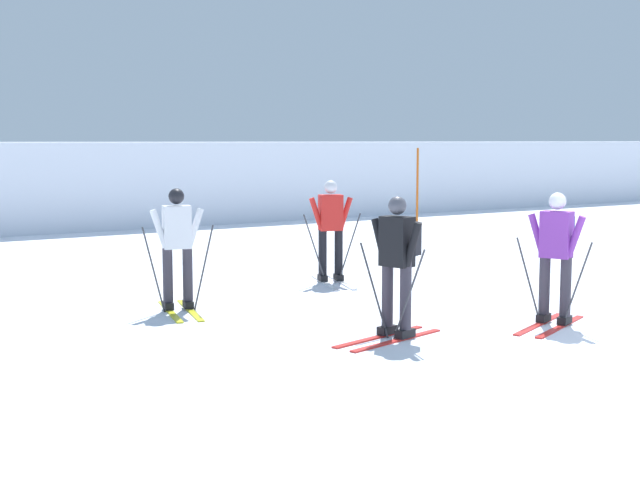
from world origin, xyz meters
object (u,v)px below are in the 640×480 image
skier_red (330,225)px  skier_black (398,259)px  skier_purple (557,251)px  skier_white (177,245)px  trail_marker_pole (417,198)px

skier_red → skier_black: 4.30m
skier_purple → skier_red: 4.50m
skier_red → skier_black: same height
skier_purple → skier_black: bearing=167.7°
skier_white → trail_marker_pole: bearing=27.5°
skier_red → trail_marker_pole: (4.14, 2.85, 0.15)m
skier_white → skier_purple: 5.13m
skier_white → skier_red: (3.18, 0.96, 0.04)m
skier_purple → skier_black: 2.25m
skier_white → trail_marker_pole: 8.25m
skier_white → trail_marker_pole: (7.32, 3.81, 0.19)m
skier_black → trail_marker_pole: size_ratio=0.78×
skier_white → skier_purple: (3.75, -3.50, 0.04)m
skier_red → trail_marker_pole: trail_marker_pole is taller
skier_purple → skier_black: size_ratio=1.00×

